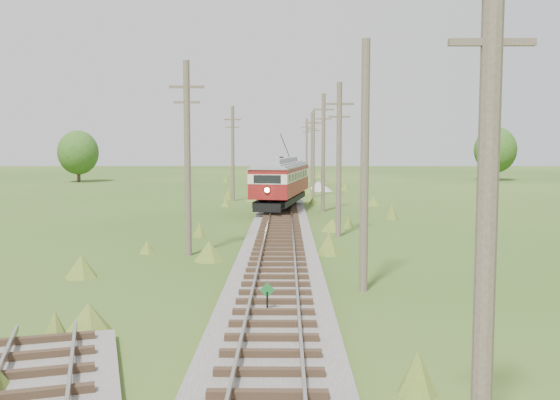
{
  "coord_description": "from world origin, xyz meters",
  "views": [
    {
      "loc": [
        0.36,
        -16.77,
        5.21
      ],
      "look_at": [
        0.0,
        19.64,
        1.92
      ],
      "focal_mm": 40.0,
      "sensor_mm": 36.0,
      "label": 1
    }
  ],
  "objects_px": {
    "streetcar": "(281,179)",
    "gravel_pile": "(320,187)",
    "switch_marker": "(267,297)",
    "gondola": "(283,171)"
  },
  "relations": [
    {
      "from": "switch_marker",
      "to": "gravel_pile",
      "type": "distance_m",
      "value": 50.62
    },
    {
      "from": "streetcar",
      "to": "gravel_pile",
      "type": "bearing_deg",
      "value": 88.24
    },
    {
      "from": "gondola",
      "to": "gravel_pile",
      "type": "relative_size",
      "value": 2.47
    },
    {
      "from": "switch_marker",
      "to": "gondola",
      "type": "height_order",
      "value": "gondola"
    },
    {
      "from": "streetcar",
      "to": "gravel_pile",
      "type": "height_order",
      "value": "streetcar"
    },
    {
      "from": "gondola",
      "to": "gravel_pile",
      "type": "bearing_deg",
      "value": -64.52
    },
    {
      "from": "gravel_pile",
      "to": "gondola",
      "type": "bearing_deg",
      "value": 121.3
    },
    {
      "from": "gravel_pile",
      "to": "streetcar",
      "type": "bearing_deg",
      "value": -100.89
    },
    {
      "from": "switch_marker",
      "to": "gravel_pile",
      "type": "relative_size",
      "value": 0.35
    },
    {
      "from": "gondola",
      "to": "streetcar",
      "type": "bearing_deg",
      "value": -95.82
    }
  ]
}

